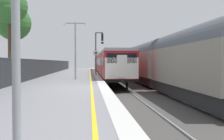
{
  "coord_description": "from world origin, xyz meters",
  "views": [
    {
      "loc": [
        -0.46,
        -15.94,
        1.5
      ],
      "look_at": [
        1.39,
        6.42,
        0.85
      ],
      "focal_mm": 43.54,
      "sensor_mm": 36.0,
      "label": 1
    }
  ],
  "objects_px": {
    "commuter_train_at_platform": "(106,64)",
    "freight_train_adjacent_track": "(148,62)",
    "platform_lamp_mid": "(75,45)",
    "signal_gantry": "(98,48)",
    "speed_limit_sign": "(96,59)",
    "background_tree_centre": "(13,24)",
    "background_tree_left": "(9,8)"
  },
  "relations": [
    {
      "from": "speed_limit_sign",
      "to": "commuter_train_at_platform",
      "type": "bearing_deg",
      "value": 80.18
    },
    {
      "from": "speed_limit_sign",
      "to": "platform_lamp_mid",
      "type": "distance_m",
      "value": 7.02
    },
    {
      "from": "freight_train_adjacent_track",
      "to": "background_tree_centre",
      "type": "bearing_deg",
      "value": -171.43
    },
    {
      "from": "freight_train_adjacent_track",
      "to": "signal_gantry",
      "type": "distance_m",
      "value": 7.65
    },
    {
      "from": "commuter_train_at_platform",
      "to": "background_tree_centre",
      "type": "relative_size",
      "value": 5.53
    },
    {
      "from": "commuter_train_at_platform",
      "to": "platform_lamp_mid",
      "type": "height_order",
      "value": "platform_lamp_mid"
    },
    {
      "from": "freight_train_adjacent_track",
      "to": "speed_limit_sign",
      "type": "bearing_deg",
      "value": 177.89
    },
    {
      "from": "signal_gantry",
      "to": "background_tree_centre",
      "type": "height_order",
      "value": "background_tree_centre"
    },
    {
      "from": "commuter_train_at_platform",
      "to": "background_tree_centre",
      "type": "height_order",
      "value": "background_tree_centre"
    },
    {
      "from": "signal_gantry",
      "to": "platform_lamp_mid",
      "type": "xyz_separation_m",
      "value": [
        -2.29,
        -11.46,
        -0.36
      ]
    },
    {
      "from": "commuter_train_at_platform",
      "to": "signal_gantry",
      "type": "relative_size",
      "value": 7.41
    },
    {
      "from": "speed_limit_sign",
      "to": "background_tree_centre",
      "type": "bearing_deg",
      "value": -164.27
    },
    {
      "from": "background_tree_left",
      "to": "background_tree_centre",
      "type": "distance_m",
      "value": 4.25
    },
    {
      "from": "signal_gantry",
      "to": "speed_limit_sign",
      "type": "bearing_deg",
      "value": -94.28
    },
    {
      "from": "freight_train_adjacent_track",
      "to": "speed_limit_sign",
      "type": "xyz_separation_m",
      "value": [
        -5.85,
        0.22,
        0.28
      ]
    },
    {
      "from": "speed_limit_sign",
      "to": "background_tree_centre",
      "type": "xyz_separation_m",
      "value": [
        -8.38,
        -2.36,
        3.52
      ]
    },
    {
      "from": "signal_gantry",
      "to": "background_tree_centre",
      "type": "bearing_deg",
      "value": -140.65
    },
    {
      "from": "signal_gantry",
      "to": "platform_lamp_mid",
      "type": "height_order",
      "value": "signal_gantry"
    },
    {
      "from": "commuter_train_at_platform",
      "to": "freight_train_adjacent_track",
      "type": "xyz_separation_m",
      "value": [
        4.0,
        -10.88,
        0.27
      ]
    },
    {
      "from": "signal_gantry",
      "to": "platform_lamp_mid",
      "type": "distance_m",
      "value": 11.69
    },
    {
      "from": "background_tree_centre",
      "to": "signal_gantry",
      "type": "bearing_deg",
      "value": 39.35
    },
    {
      "from": "commuter_train_at_platform",
      "to": "platform_lamp_mid",
      "type": "distance_m",
      "value": 17.81
    },
    {
      "from": "platform_lamp_mid",
      "to": "speed_limit_sign",
      "type": "bearing_deg",
      "value": 73.84
    },
    {
      "from": "signal_gantry",
      "to": "speed_limit_sign",
      "type": "distance_m",
      "value": 5.05
    },
    {
      "from": "commuter_train_at_platform",
      "to": "platform_lamp_mid",
      "type": "bearing_deg",
      "value": -102.29
    },
    {
      "from": "background_tree_centre",
      "to": "commuter_train_at_platform",
      "type": "bearing_deg",
      "value": 51.88
    },
    {
      "from": "speed_limit_sign",
      "to": "background_tree_left",
      "type": "xyz_separation_m",
      "value": [
        -7.54,
        -6.44,
        4.36
      ]
    },
    {
      "from": "speed_limit_sign",
      "to": "freight_train_adjacent_track",
      "type": "bearing_deg",
      "value": -2.11
    },
    {
      "from": "freight_train_adjacent_track",
      "to": "background_tree_left",
      "type": "height_order",
      "value": "background_tree_left"
    },
    {
      "from": "platform_lamp_mid",
      "to": "background_tree_centre",
      "type": "xyz_separation_m",
      "value": [
        -6.45,
        4.29,
        2.36
      ]
    },
    {
      "from": "platform_lamp_mid",
      "to": "signal_gantry",
      "type": "bearing_deg",
      "value": 78.71
    },
    {
      "from": "signal_gantry",
      "to": "speed_limit_sign",
      "type": "relative_size",
      "value": 1.88
    }
  ]
}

